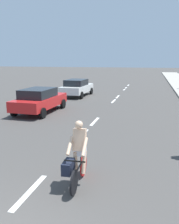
# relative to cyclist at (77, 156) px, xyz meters

# --- Properties ---
(ground_plane) EXTENTS (160.00, 160.00, 0.00)m
(ground_plane) POSITION_rel_cyclist_xyz_m (-1.10, 16.92, -0.83)
(ground_plane) COLOR #423F3D
(lane_stripe_1) EXTENTS (0.16, 1.80, 0.01)m
(lane_stripe_1) POSITION_rel_cyclist_xyz_m (-1.10, -0.67, -0.83)
(lane_stripe_1) COLOR white
(lane_stripe_1) RESTS_ON ground
(lane_stripe_2) EXTENTS (0.16, 1.80, 0.01)m
(lane_stripe_2) POSITION_rel_cyclist_xyz_m (-1.10, 4.27, -0.83)
(lane_stripe_2) COLOR white
(lane_stripe_2) RESTS_ON ground
(lane_stripe_3) EXTENTS (0.16, 1.80, 0.01)m
(lane_stripe_3) POSITION_rel_cyclist_xyz_m (-1.10, 6.81, -0.83)
(lane_stripe_3) COLOR white
(lane_stripe_3) RESTS_ON ground
(lane_stripe_4) EXTENTS (0.16, 1.80, 0.01)m
(lane_stripe_4) POSITION_rel_cyclist_xyz_m (-1.10, 13.64, -0.83)
(lane_stripe_4) COLOR white
(lane_stripe_4) RESTS_ON ground
(lane_stripe_5) EXTENTS (0.16, 1.80, 0.01)m
(lane_stripe_5) POSITION_rel_cyclist_xyz_m (-1.10, 16.06, -0.83)
(lane_stripe_5) COLOR white
(lane_stripe_5) RESTS_ON ground
(lane_stripe_6) EXTENTS (0.16, 1.80, 0.01)m
(lane_stripe_6) POSITION_rel_cyclist_xyz_m (-1.10, 21.80, -0.83)
(lane_stripe_6) COLOR white
(lane_stripe_6) RESTS_ON ground
(lane_stripe_7) EXTENTS (0.16, 1.80, 0.01)m
(lane_stripe_7) POSITION_rel_cyclist_xyz_m (-1.10, 23.09, -0.83)
(lane_stripe_7) COLOR white
(lane_stripe_7) RESTS_ON ground
(lane_stripe_8) EXTENTS (0.16, 1.80, 0.01)m
(lane_stripe_8) POSITION_rel_cyclist_xyz_m (-1.10, 26.43, -0.83)
(lane_stripe_8) COLOR white
(lane_stripe_8) RESTS_ON ground
(cyclist) EXTENTS (0.64, 1.71, 1.82)m
(cyclist) POSITION_rel_cyclist_xyz_m (0.00, 0.00, 0.00)
(cyclist) COLOR black
(cyclist) RESTS_ON ground
(parked_car_red) EXTENTS (2.20, 4.62, 1.57)m
(parked_car_red) POSITION_rel_cyclist_xyz_m (-5.13, 8.25, 0.01)
(parked_car_red) COLOR red
(parked_car_red) RESTS_ON ground
(parked_car_white) EXTENTS (2.20, 4.56, 1.57)m
(parked_car_white) POSITION_rel_cyclist_xyz_m (-4.88, 15.56, 0.01)
(parked_car_white) COLOR white
(parked_car_white) RESTS_ON ground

